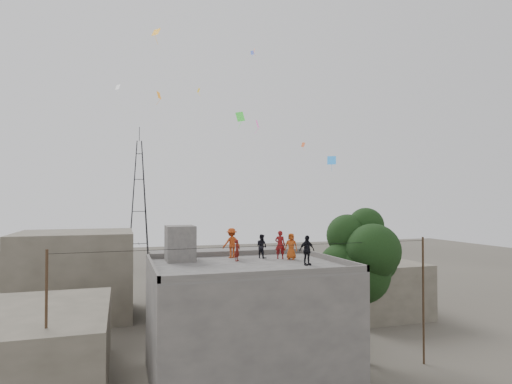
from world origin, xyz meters
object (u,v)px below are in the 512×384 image
at_px(stair_head_box, 180,243).
at_px(person_red_adult, 280,245).
at_px(transmission_tower, 139,205).
at_px(tree, 362,258).
at_px(person_dark_adult, 307,250).

xyz_separation_m(stair_head_box, person_red_adult, (5.75, -0.91, -0.17)).
bearing_deg(transmission_tower, tree, -73.91).
height_order(transmission_tower, person_dark_adult, transmission_tower).
relative_size(transmission_tower, person_red_adult, 12.05).
relative_size(stair_head_box, person_dark_adult, 1.26).
height_order(stair_head_box, person_dark_adult, stair_head_box).
bearing_deg(person_red_adult, tree, -165.88).
distance_m(transmission_tower, person_dark_adult, 41.80).
relative_size(tree, person_red_adult, 5.48).
relative_size(tree, person_dark_adult, 5.73).
bearing_deg(person_red_adult, transmission_tower, -53.38).
distance_m(stair_head_box, person_dark_adult, 7.24).
bearing_deg(stair_head_box, person_dark_adult, -31.25).
xyz_separation_m(stair_head_box, tree, (10.57, -2.00, -1.00)).
distance_m(tree, person_red_adult, 5.00).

